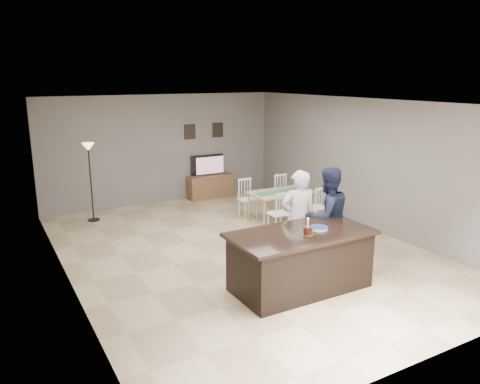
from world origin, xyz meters
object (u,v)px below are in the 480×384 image
plate_stack (319,228)px  floor_lamp (89,161)px  kitchen_island (300,260)px  dining_table (282,197)px  birthday_cake (308,231)px  television (209,165)px  man (327,217)px  tv_console (210,187)px  woman (298,218)px

plate_stack → floor_lamp: floor_lamp is taller
kitchen_island → plate_stack: size_ratio=7.94×
dining_table → birthday_cake: bearing=-117.8°
television → man: (-0.25, -5.09, -0.02)m
birthday_cake → dining_table: size_ratio=0.16×
man → floor_lamp: size_ratio=0.97×
birthday_cake → plate_stack: birthday_cake is taller
tv_console → dining_table: bearing=-79.6°
dining_table → man: bearing=-106.3°
kitchen_island → television: bearing=78.0°
kitchen_island → television: size_ratio=2.35×
tv_console → plate_stack: 5.71m
kitchen_island → man: size_ratio=1.27×
woman → man: bearing=175.1°
woman → man: 0.49m
dining_table → plate_stack: bearing=-114.2°
television → woman: bearing=82.0°
woman → dining_table: size_ratio=1.02×
woman → birthday_cake: size_ratio=6.50×
tv_console → birthday_cake: size_ratio=4.73×
television → birthday_cake: bearing=78.4°
tv_console → man: man is taller
floor_lamp → tv_console: bearing=9.6°
television → woman: size_ratio=0.55×
birthday_cake → floor_lamp: (-1.96, 5.18, 0.39)m
television → dining_table: 2.74m
television → plate_stack: (-0.90, -5.67, 0.06)m
woman → plate_stack: woman is taller
tv_console → television: television is taller
woman → floor_lamp: 4.96m
woman → man: (0.44, -0.21, 0.02)m
television → birthday_cake: birthday_cake is taller
woman → plate_stack: 0.83m
tv_console → plate_stack: bearing=-99.1°
dining_table → floor_lamp: 4.26m
kitchen_island → birthday_cake: bearing=-86.1°
television → woman: 4.93m
woman → floor_lamp: bearing=-39.1°
television → birthday_cake: size_ratio=3.60×
woman → man: man is taller
man → dining_table: (0.73, 2.41, -0.29)m
tv_console → woman: bearing=-98.1°
woman → dining_table: woman is taller
plate_stack → floor_lamp: (-2.25, 5.07, 0.43)m
woman → tv_console: bearing=-77.2°
man → plate_stack: (-0.65, -0.58, 0.08)m
birthday_cake → floor_lamp: 5.55m
woman → floor_lamp: floor_lamp is taller
plate_stack → woman: bearing=75.1°
woman → birthday_cake: 1.04m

